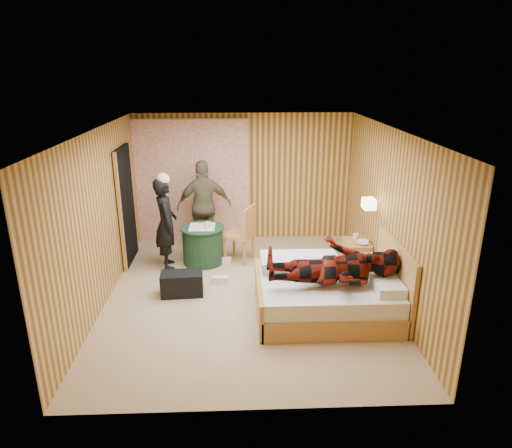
{
  "coord_description": "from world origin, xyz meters",
  "views": [
    {
      "loc": [
        -0.12,
        -6.28,
        3.31
      ],
      "look_at": [
        0.15,
        0.28,
        1.05
      ],
      "focal_mm": 32.0,
      "sensor_mm": 36.0,
      "label": 1
    }
  ],
  "objects_px": {
    "chair_far": "(204,223)",
    "duffel_bag": "(182,284)",
    "man_at_table": "(204,206)",
    "man_on_bed": "(335,257)",
    "bed": "(327,293)",
    "round_table": "(203,245)",
    "chair_near": "(244,230)",
    "woman_standing": "(166,224)",
    "wall_lamp": "(369,204)",
    "nightstand": "(356,256)"
  },
  "relations": [
    {
      "from": "bed",
      "to": "round_table",
      "type": "xyz_separation_m",
      "value": [
        -1.88,
        1.82,
        0.04
      ]
    },
    {
      "from": "chair_far",
      "to": "chair_near",
      "type": "xyz_separation_m",
      "value": [
        0.74,
        -0.6,
        0.06
      ]
    },
    {
      "from": "wall_lamp",
      "to": "duffel_bag",
      "type": "distance_m",
      "value": 3.15
    },
    {
      "from": "chair_far",
      "to": "duffel_bag",
      "type": "height_order",
      "value": "chair_far"
    },
    {
      "from": "nightstand",
      "to": "round_table",
      "type": "distance_m",
      "value": 2.67
    },
    {
      "from": "bed",
      "to": "man_at_table",
      "type": "bearing_deg",
      "value": 127.37
    },
    {
      "from": "nightstand",
      "to": "chair_near",
      "type": "bearing_deg",
      "value": 165.83
    },
    {
      "from": "round_table",
      "to": "nightstand",
      "type": "bearing_deg",
      "value": -10.01
    },
    {
      "from": "nightstand",
      "to": "man_at_table",
      "type": "height_order",
      "value": "man_at_table"
    },
    {
      "from": "chair_far",
      "to": "man_at_table",
      "type": "xyz_separation_m",
      "value": [
        0.01,
        0.03,
        0.32
      ]
    },
    {
      "from": "chair_far",
      "to": "duffel_bag",
      "type": "relative_size",
      "value": 1.47
    },
    {
      "from": "wall_lamp",
      "to": "bed",
      "type": "height_order",
      "value": "wall_lamp"
    },
    {
      "from": "man_at_table",
      "to": "chair_far",
      "type": "bearing_deg",
      "value": 54.2
    },
    {
      "from": "wall_lamp",
      "to": "chair_near",
      "type": "height_order",
      "value": "wall_lamp"
    },
    {
      "from": "chair_near",
      "to": "man_on_bed",
      "type": "height_order",
      "value": "man_on_bed"
    },
    {
      "from": "bed",
      "to": "man_on_bed",
      "type": "distance_m",
      "value": 0.69
    },
    {
      "from": "duffel_bag",
      "to": "man_on_bed",
      "type": "distance_m",
      "value": 2.42
    },
    {
      "from": "bed",
      "to": "woman_standing",
      "type": "distance_m",
      "value": 3.02
    },
    {
      "from": "round_table",
      "to": "chair_far",
      "type": "height_order",
      "value": "chair_far"
    },
    {
      "from": "round_table",
      "to": "man_at_table",
      "type": "xyz_separation_m",
      "value": [
        -0.0,
        0.64,
        0.52
      ]
    },
    {
      "from": "nightstand",
      "to": "man_at_table",
      "type": "distance_m",
      "value": 2.91
    },
    {
      "from": "wall_lamp",
      "to": "nightstand",
      "type": "distance_m",
      "value": 1.08
    },
    {
      "from": "round_table",
      "to": "chair_far",
      "type": "xyz_separation_m",
      "value": [
        -0.01,
        0.61,
        0.2
      ]
    },
    {
      "from": "wall_lamp",
      "to": "bed",
      "type": "bearing_deg",
      "value": -128.12
    },
    {
      "from": "man_on_bed",
      "to": "man_at_table",
      "type": "bearing_deg",
      "value": 125.28
    },
    {
      "from": "woman_standing",
      "to": "bed",
      "type": "bearing_deg",
      "value": -137.36
    },
    {
      "from": "bed",
      "to": "chair_far",
      "type": "relative_size",
      "value": 2.11
    },
    {
      "from": "chair_near",
      "to": "duffel_bag",
      "type": "xyz_separation_m",
      "value": [
        -0.96,
        -1.23,
        -0.42
      ]
    },
    {
      "from": "bed",
      "to": "chair_near",
      "type": "distance_m",
      "value": 2.19
    },
    {
      "from": "woman_standing",
      "to": "man_on_bed",
      "type": "height_order",
      "value": "man_on_bed"
    },
    {
      "from": "bed",
      "to": "woman_standing",
      "type": "xyz_separation_m",
      "value": [
        -2.48,
        1.66,
        0.49
      ]
    },
    {
      "from": "woman_standing",
      "to": "man_on_bed",
      "type": "relative_size",
      "value": 0.9
    },
    {
      "from": "chair_far",
      "to": "chair_near",
      "type": "height_order",
      "value": "chair_near"
    },
    {
      "from": "chair_near",
      "to": "woman_standing",
      "type": "distance_m",
      "value": 1.35
    },
    {
      "from": "wall_lamp",
      "to": "woman_standing",
      "type": "distance_m",
      "value": 3.37
    },
    {
      "from": "round_table",
      "to": "chair_near",
      "type": "bearing_deg",
      "value": 1.37
    },
    {
      "from": "bed",
      "to": "man_at_table",
      "type": "height_order",
      "value": "man_at_table"
    },
    {
      "from": "chair_far",
      "to": "man_on_bed",
      "type": "xyz_separation_m",
      "value": [
        1.91,
        -2.66,
        0.41
      ]
    },
    {
      "from": "woman_standing",
      "to": "man_at_table",
      "type": "height_order",
      "value": "man_at_table"
    },
    {
      "from": "nightstand",
      "to": "chair_far",
      "type": "distance_m",
      "value": 2.87
    },
    {
      "from": "chair_far",
      "to": "man_at_table",
      "type": "distance_m",
      "value": 0.32
    },
    {
      "from": "man_at_table",
      "to": "man_on_bed",
      "type": "relative_size",
      "value": 0.97
    },
    {
      "from": "round_table",
      "to": "chair_far",
      "type": "relative_size",
      "value": 0.82
    },
    {
      "from": "man_on_bed",
      "to": "chair_near",
      "type": "bearing_deg",
      "value": 119.7
    },
    {
      "from": "wall_lamp",
      "to": "chair_far",
      "type": "relative_size",
      "value": 0.28
    },
    {
      "from": "bed",
      "to": "man_at_table",
      "type": "xyz_separation_m",
      "value": [
        -1.88,
        2.46,
        0.56
      ]
    },
    {
      "from": "wall_lamp",
      "to": "man_on_bed",
      "type": "distance_m",
      "value": 1.5
    },
    {
      "from": "nightstand",
      "to": "round_table",
      "type": "relative_size",
      "value": 0.72
    },
    {
      "from": "duffel_bag",
      "to": "bed",
      "type": "bearing_deg",
      "value": -20.13
    },
    {
      "from": "nightstand",
      "to": "duffel_bag",
      "type": "bearing_deg",
      "value": -165.44
    }
  ]
}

